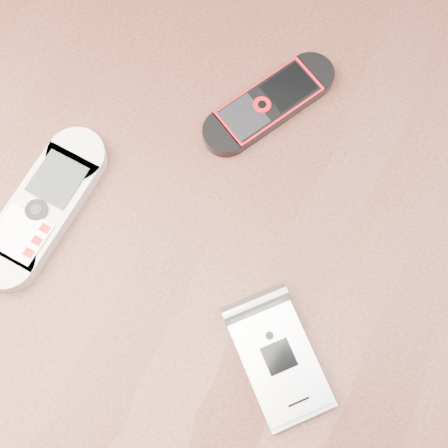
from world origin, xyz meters
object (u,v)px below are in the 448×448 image
nokia_black_red (269,103)px  table (220,254)px  nokia_white (43,207)px  motorola_razr (280,361)px

nokia_black_red → table: bearing=-58.5°
table → nokia_black_red: nokia_black_red is taller
nokia_white → table: bearing=23.6°
table → nokia_black_red: 0.17m
table → nokia_white: (-0.15, -0.06, 0.11)m
nokia_white → nokia_black_red: nokia_white is taller
nokia_black_red → nokia_white: bearing=-99.6°
nokia_black_red → motorola_razr: (0.11, -0.21, 0.00)m
nokia_white → nokia_black_red: size_ratio=1.13×
table → motorola_razr: size_ratio=10.49×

